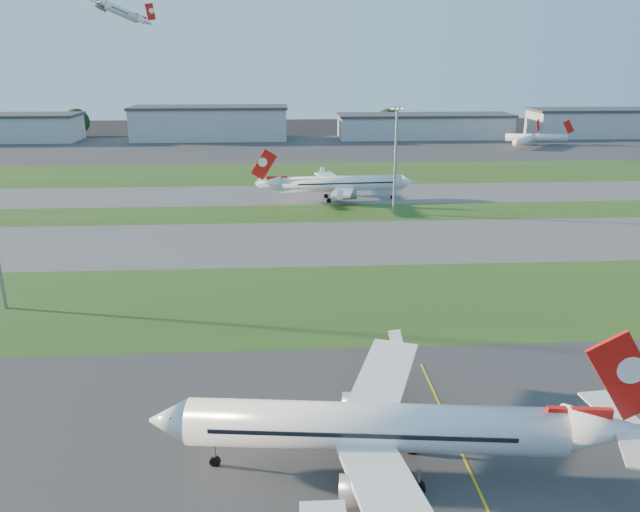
{
  "coord_description": "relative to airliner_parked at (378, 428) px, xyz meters",
  "views": [
    {
      "loc": [
        -11.98,
        -39.64,
        37.09
      ],
      "look_at": [
        -6.35,
        53.72,
        7.0
      ],
      "focal_mm": 35.0,
      "sensor_mm": 36.0,
      "label": 1
    }
  ],
  "objects": [
    {
      "name": "tree_mid_west",
      "position": [
        -16.27,
        256.66,
        1.17
      ],
      "size": [
        9.9,
        9.9,
        10.8
      ],
      "color": "black",
      "rests_on": "ground"
    },
    {
      "name": "taxiway_a",
      "position": [
        3.73,
        75.66,
        -4.66
      ],
      "size": [
        300.0,
        32.0,
        0.01
      ],
      "primitive_type": "cube",
      "color": "#515154",
      "rests_on": "ground"
    },
    {
      "name": "hangar_west",
      "position": [
        -41.27,
        245.66,
        2.98
      ],
      "size": [
        71.4,
        23.0,
        15.2
      ],
      "color": "#999BA0",
      "rests_on": "ground"
    },
    {
      "name": "grass_strip_b",
      "position": [
        3.73,
        100.66,
        -4.66
      ],
      "size": [
        300.0,
        18.0,
        0.01
      ],
      "primitive_type": "cube",
      "color": "#294918",
      "rests_on": "ground"
    },
    {
      "name": "tree_east",
      "position": [
        118.73,
        257.66,
        1.5
      ],
      "size": [
        10.45,
        10.45,
        11.4
      ],
      "color": "black",
      "rests_on": "ground"
    },
    {
      "name": "hangar_far_east",
      "position": [
        158.73,
        245.66,
        1.97
      ],
      "size": [
        96.9,
        23.0,
        13.2
      ],
      "color": "#999BA0",
      "rests_on": "ground"
    },
    {
      "name": "mini_jet_far",
      "position": [
        102.49,
        218.62,
        -1.38
      ],
      "size": [
        28.48,
        7.52,
        9.48
      ],
      "rotation": [
        0.0,
        0.0,
        -0.17
      ],
      "color": "white",
      "rests_on": "ground"
    },
    {
      "name": "grass_strip_c",
      "position": [
        3.73,
        155.66,
        -4.66
      ],
      "size": [
        300.0,
        40.0,
        0.01
      ],
      "primitive_type": "cube",
      "color": "#294918",
      "rests_on": "ground"
    },
    {
      "name": "tree_west",
      "position": [
        -106.27,
        260.66,
        2.48
      ],
      "size": [
        12.1,
        12.1,
        13.2
      ],
      "color": "black",
      "rests_on": "ground"
    },
    {
      "name": "tree_mid_east",
      "position": [
        43.73,
        259.66,
        2.15
      ],
      "size": [
        11.55,
        11.55,
        12.6
      ],
      "color": "black",
      "rests_on": "ground"
    },
    {
      "name": "apron_far",
      "position": [
        3.73,
        215.66,
        -4.66
      ],
      "size": [
        400.0,
        80.0,
        0.01
      ],
      "primitive_type": "cube",
      "color": "#333335",
      "rests_on": "ground"
    },
    {
      "name": "grass_strip_a",
      "position": [
        3.73,
        42.66,
        -4.66
      ],
      "size": [
        300.0,
        34.0,
        0.01
      ],
      "primitive_type": "cube",
      "color": "#294918",
      "rests_on": "ground"
    },
    {
      "name": "light_mast_centre",
      "position": [
        18.73,
        98.66,
        10.15
      ],
      "size": [
        3.2,
        0.7,
        25.8
      ],
      "color": "gray",
      "rests_on": "ground"
    },
    {
      "name": "taxiway_b",
      "position": [
        3.73,
        122.66,
        -4.66
      ],
      "size": [
        300.0,
        26.0,
        0.01
      ],
      "primitive_type": "cube",
      "color": "#515154",
      "rests_on": "ground"
    },
    {
      "name": "mini_jet_near",
      "position": [
        95.84,
        212.64,
        -1.38
      ],
      "size": [
        19.75,
        22.99,
        9.48
      ],
      "rotation": [
        0.0,
        0.0,
        0.87
      ],
      "color": "white",
      "rests_on": "ground"
    },
    {
      "name": "airliner_parked",
      "position": [
        0.0,
        0.0,
        0.0
      ],
      "size": [
        42.5,
        35.88,
        13.28
      ],
      "rotation": [
        0.0,
        0.0,
        -0.11
      ],
      "color": "white",
      "rests_on": "ground"
    },
    {
      "name": "hangar_east",
      "position": [
        58.73,
        245.66,
        0.97
      ],
      "size": [
        81.6,
        23.0,
        11.2
      ],
      "color": "#999BA0",
      "rests_on": "ground"
    },
    {
      "name": "airliner_departing",
      "position": [
        -75.95,
        213.8,
        51.52
      ],
      "size": [
        33.41,
        28.14,
        10.47
      ],
      "rotation": [
        0.0,
        0.0,
        0.16
      ],
      "color": "white"
    },
    {
      "name": "airliner_taxiing",
      "position": [
        7.01,
        114.96,
        -0.24
      ],
      "size": [
        40.33,
        34.14,
        12.58
      ],
      "rotation": [
        0.0,
        0.0,
        3.21
      ],
      "color": "white",
      "rests_on": "ground"
    }
  ]
}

